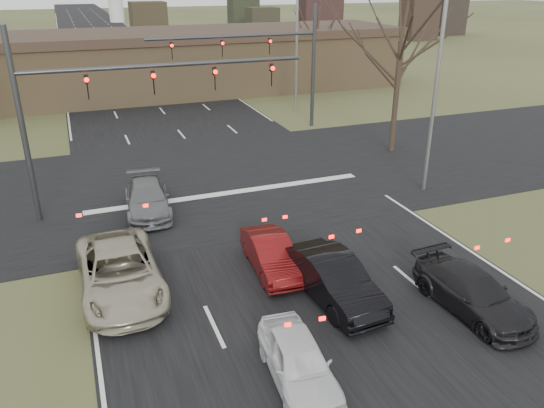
% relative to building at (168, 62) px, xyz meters
% --- Properties ---
extents(ground, '(360.00, 360.00, 0.00)m').
position_rel_building_xyz_m(ground, '(-2.00, -38.00, -2.67)').
color(ground, '#3F4525').
rests_on(ground, ground).
extents(road_main, '(14.00, 300.00, 0.02)m').
position_rel_building_xyz_m(road_main, '(-2.00, 22.00, -2.66)').
color(road_main, black).
rests_on(road_main, ground).
extents(road_cross, '(200.00, 14.00, 0.02)m').
position_rel_building_xyz_m(road_cross, '(-2.00, -23.00, -2.65)').
color(road_cross, black).
rests_on(road_cross, ground).
extents(building, '(42.40, 10.40, 5.30)m').
position_rel_building_xyz_m(building, '(0.00, 0.00, 0.00)').
color(building, olive).
rests_on(building, ground).
extents(mast_arm_near, '(12.12, 0.24, 8.00)m').
position_rel_building_xyz_m(mast_arm_near, '(-7.23, -25.00, 2.41)').
color(mast_arm_near, '#383A3D').
rests_on(mast_arm_near, ground).
extents(mast_arm_far, '(11.12, 0.24, 8.00)m').
position_rel_building_xyz_m(mast_arm_far, '(4.18, -15.00, 2.35)').
color(mast_arm_far, '#383A3D').
rests_on(mast_arm_far, ground).
extents(streetlight_right_near, '(2.34, 0.25, 10.00)m').
position_rel_building_xyz_m(streetlight_right_near, '(6.82, -28.00, 2.92)').
color(streetlight_right_near, gray).
rests_on(streetlight_right_near, ground).
extents(streetlight_right_far, '(2.34, 0.25, 10.00)m').
position_rel_building_xyz_m(streetlight_right_far, '(7.32, -11.00, 2.92)').
color(streetlight_right_far, gray).
rests_on(streetlight_right_far, ground).
extents(tree_right_far, '(5.40, 5.40, 9.00)m').
position_rel_building_xyz_m(tree_right_far, '(13.00, -3.00, 4.29)').
color(tree_right_far, black).
rests_on(tree_right_far, ground).
extents(car_silver_suv, '(2.61, 5.55, 1.53)m').
position_rel_building_xyz_m(car_silver_suv, '(-7.84, -32.08, -1.90)').
color(car_silver_suv, '#B0AA8F').
rests_on(car_silver_suv, ground).
extents(car_white_sedan, '(1.77, 3.75, 1.24)m').
position_rel_building_xyz_m(car_white_sedan, '(-4.07, -37.99, -2.04)').
color(car_white_sedan, white).
rests_on(car_white_sedan, ground).
extents(car_black_hatch, '(1.84, 4.55, 1.47)m').
position_rel_building_xyz_m(car_black_hatch, '(-1.50, -34.92, -1.93)').
color(car_black_hatch, black).
rests_on(car_black_hatch, ground).
extents(car_charcoal_sedan, '(1.99, 4.44, 1.26)m').
position_rel_building_xyz_m(car_charcoal_sedan, '(2.24, -37.02, -2.03)').
color(car_charcoal_sedan, black).
rests_on(car_charcoal_sedan, ground).
extents(car_grey_ahead, '(2.24, 4.69, 1.32)m').
position_rel_building_xyz_m(car_grey_ahead, '(-6.00, -25.83, -2.01)').
color(car_grey_ahead, slate).
rests_on(car_grey_ahead, ground).
extents(car_red_ahead, '(1.55, 3.88, 1.25)m').
position_rel_building_xyz_m(car_red_ahead, '(-2.71, -32.49, -2.04)').
color(car_red_ahead, '#610D0E').
rests_on(car_red_ahead, ground).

